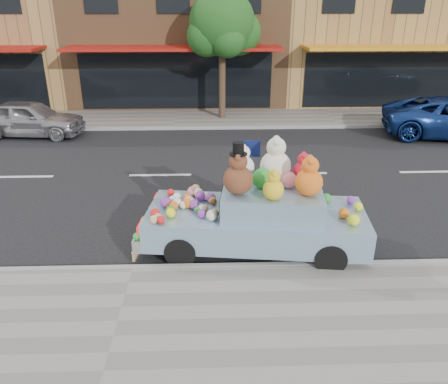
{
  "coord_description": "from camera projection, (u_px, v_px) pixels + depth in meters",
  "views": [
    {
      "loc": [
        1.46,
        -11.94,
        4.62
      ],
      "look_at": [
        1.72,
        -4.17,
        1.25
      ],
      "focal_mm": 35.0,
      "sensor_mm": 36.0,
      "label": 1
    }
  ],
  "objects": [
    {
      "name": "far_sidewalk",
      "position": [
        176.0,
        119.0,
        18.67
      ],
      "size": [
        60.0,
        3.0,
        0.12
      ],
      "primitive_type": "cube",
      "color": "gray",
      "rests_on": "ground"
    },
    {
      "name": "car_silver",
      "position": [
        30.0,
        118.0,
        16.24
      ],
      "size": [
        4.07,
        1.99,
        1.34
      ],
      "primitive_type": "imported",
      "rotation": [
        0.0,
        0.0,
        1.47
      ],
      "color": "#A1A1A5",
      "rests_on": "ground"
    },
    {
      "name": "ground",
      "position": [
        160.0,
        175.0,
        12.74
      ],
      "size": [
        120.0,
        120.0,
        0.0
      ],
      "primitive_type": "plane",
      "color": "black",
      "rests_on": "ground"
    },
    {
      "name": "storefront_mid",
      "position": [
        180.0,
        24.0,
        22.26
      ],
      "size": [
        10.0,
        9.8,
        7.3
      ],
      "color": "#8F623C",
      "rests_on": "ground"
    },
    {
      "name": "far_kerb",
      "position": [
        173.0,
        128.0,
        17.3
      ],
      "size": [
        60.0,
        0.12,
        0.13
      ],
      "primitive_type": "cube",
      "color": "gray",
      "rests_on": "ground"
    },
    {
      "name": "near_sidewalk",
      "position": [
        118.0,
        324.0,
        6.76
      ],
      "size": [
        60.0,
        3.0,
        0.12
      ],
      "primitive_type": "cube",
      "color": "gray",
      "rests_on": "ground"
    },
    {
      "name": "storefront_right",
      "position": [
        373.0,
        23.0,
        22.57
      ],
      "size": [
        10.0,
        9.8,
        7.3
      ],
      "color": "#A47F44",
      "rests_on": "ground"
    },
    {
      "name": "art_car",
      "position": [
        257.0,
        212.0,
        8.66
      ],
      "size": [
        4.66,
        2.26,
        2.35
      ],
      "rotation": [
        0.0,
        0.0,
        -0.12
      ],
      "color": "black",
      "rests_on": "ground"
    },
    {
      "name": "street_tree",
      "position": [
        223.0,
        28.0,
        17.33
      ],
      "size": [
        3.0,
        2.7,
        5.22
      ],
      "color": "#38281C",
      "rests_on": "ground"
    },
    {
      "name": "near_kerb",
      "position": [
        133.0,
        269.0,
        8.13
      ],
      "size": [
        60.0,
        0.12,
        0.13
      ],
      "primitive_type": "cube",
      "color": "gray",
      "rests_on": "ground"
    }
  ]
}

